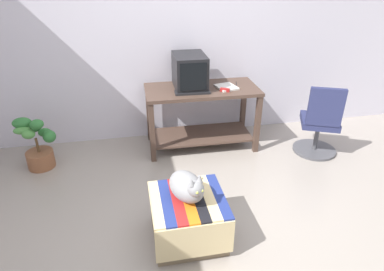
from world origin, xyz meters
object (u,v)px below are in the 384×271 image
(keyboard, at_px, (192,92))
(ottoman_with_blanket, at_px, (188,218))
(book, at_px, (226,87))
(cat, at_px, (187,187))
(potted_plant, at_px, (38,146))
(office_chair, at_px, (320,125))
(desk, at_px, (202,107))
(tv_monitor, at_px, (190,72))
(stapler, at_px, (225,90))

(keyboard, height_order, ottoman_with_blanket, keyboard)
(book, height_order, cat, book)
(potted_plant, distance_m, office_chair, 3.27)
(desk, height_order, office_chair, office_chair)
(tv_monitor, bearing_deg, cat, -100.61)
(keyboard, height_order, potted_plant, keyboard)
(keyboard, bearing_deg, potted_plant, -176.95)
(cat, distance_m, office_chair, 2.10)
(desk, bearing_deg, stapler, -34.30)
(keyboard, distance_m, potted_plant, 1.85)
(desk, xyz_separation_m, potted_plant, (-1.92, -0.14, -0.25))
(keyboard, bearing_deg, desk, 47.34)
(keyboard, xyz_separation_m, stapler, (0.38, -0.03, 0.01))
(keyboard, relative_size, cat, 0.87)
(tv_monitor, height_order, cat, tv_monitor)
(stapler, bearing_deg, ottoman_with_blanket, -179.90)
(tv_monitor, bearing_deg, stapler, -29.41)
(tv_monitor, relative_size, keyboard, 1.26)
(tv_monitor, bearing_deg, ottoman_with_blanket, -100.48)
(desk, distance_m, cat, 1.62)
(book, height_order, potted_plant, book)
(desk, bearing_deg, ottoman_with_blanket, -105.57)
(keyboard, bearing_deg, ottoman_with_blanket, -99.47)
(book, bearing_deg, ottoman_with_blanket, -129.48)
(keyboard, xyz_separation_m, potted_plant, (-1.77, 0.00, -0.51))
(cat, xyz_separation_m, office_chair, (1.80, 1.08, -0.14))
(desk, xyz_separation_m, book, (0.29, -0.05, 0.26))
(book, distance_m, stapler, 0.13)
(desk, xyz_separation_m, keyboard, (-0.14, -0.14, 0.26))
(office_chair, xyz_separation_m, stapler, (-1.10, 0.31, 0.41))
(cat, height_order, potted_plant, cat)
(desk, xyz_separation_m, stapler, (0.24, -0.17, 0.27))
(ottoman_with_blanket, xyz_separation_m, cat, (-0.00, 0.01, 0.32))
(keyboard, height_order, book, keyboard)
(keyboard, xyz_separation_m, office_chair, (1.47, -0.34, -0.40))
(ottoman_with_blanket, height_order, potted_plant, potted_plant)
(desk, distance_m, stapler, 0.39)
(potted_plant, xyz_separation_m, stapler, (2.15, -0.03, 0.52))
(keyboard, xyz_separation_m, cat, (-0.32, -1.42, -0.26))
(tv_monitor, bearing_deg, potted_plant, -173.09)
(keyboard, bearing_deg, cat, -99.62)
(book, height_order, ottoman_with_blanket, book)
(tv_monitor, xyz_separation_m, cat, (-0.33, -1.61, -0.44))
(desk, relative_size, tv_monitor, 2.69)
(book, distance_m, office_chair, 1.20)
(cat, height_order, stapler, stapler)
(book, relative_size, potted_plant, 0.41)
(ottoman_with_blanket, bearing_deg, desk, 73.57)
(keyboard, distance_m, office_chair, 1.56)
(desk, distance_m, keyboard, 0.33)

